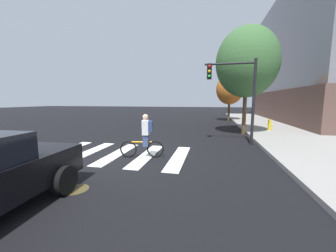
# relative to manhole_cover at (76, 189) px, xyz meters

# --- Properties ---
(ground_plane) EXTENTS (120.00, 120.00, 0.00)m
(ground_plane) POSITION_rel_manhole_cover_xyz_m (0.08, 3.26, -0.00)
(ground_plane) COLOR black
(crosswalk_stripes) EXTENTS (5.72, 3.39, 0.01)m
(crosswalk_stripes) POSITION_rel_manhole_cover_xyz_m (-0.51, 3.26, 0.00)
(crosswalk_stripes) COLOR silver
(crosswalk_stripes) RESTS_ON ground
(manhole_cover) EXTENTS (0.64, 0.64, 0.01)m
(manhole_cover) POSITION_rel_manhole_cover_xyz_m (0.00, 0.00, 0.00)
(manhole_cover) COLOR #473D1E
(manhole_cover) RESTS_ON ground
(cyclist) EXTENTS (1.69, 0.43, 1.69)m
(cyclist) POSITION_rel_manhole_cover_xyz_m (0.79, 3.02, 0.84)
(cyclist) COLOR black
(cyclist) RESTS_ON ground
(traffic_light_near) EXTENTS (2.47, 0.28, 4.20)m
(traffic_light_near) POSITION_rel_manhole_cover_xyz_m (4.46, 6.26, 2.86)
(traffic_light_near) COLOR black
(traffic_light_near) RESTS_ON ground
(fire_hydrant) EXTENTS (0.33, 0.22, 0.78)m
(fire_hydrant) POSITION_rel_manhole_cover_xyz_m (7.27, 10.62, 0.53)
(fire_hydrant) COLOR gold
(fire_hydrant) RESTS_ON sidewalk
(street_tree_near) EXTENTS (3.80, 3.80, 6.76)m
(street_tree_near) POSITION_rel_manhole_cover_xyz_m (5.37, 9.37, 4.56)
(street_tree_near) COLOR #4C3823
(street_tree_near) RESTS_ON ground
(street_tree_mid) EXTENTS (2.83, 2.83, 5.03)m
(street_tree_mid) POSITION_rel_manhole_cover_xyz_m (5.16, 18.08, 3.39)
(street_tree_mid) COLOR #4C3823
(street_tree_mid) RESTS_ON ground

